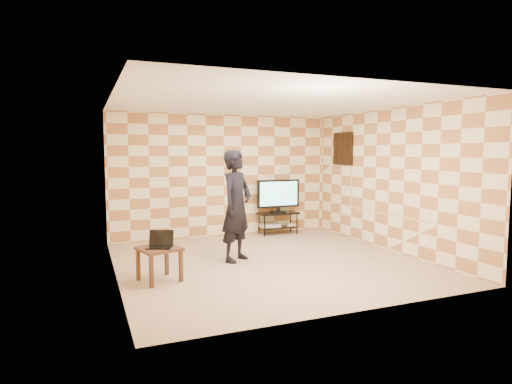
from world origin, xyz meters
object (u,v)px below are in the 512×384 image
tv (278,194)px  person (236,206)px  side_table (159,253)px  tv_stand (278,218)px

tv → person: 2.56m
tv → side_table: (-3.12, -2.62, -0.50)m
person → tv: bearing=11.0°
tv_stand → person: size_ratio=0.48×
tv_stand → tv: bearing=-89.6°
side_table → person: size_ratio=0.35×
person → tv_stand: bearing=11.0°
side_table → person: person is taller
tv_stand → person: bearing=-131.2°
tv → tv_stand: bearing=90.4°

